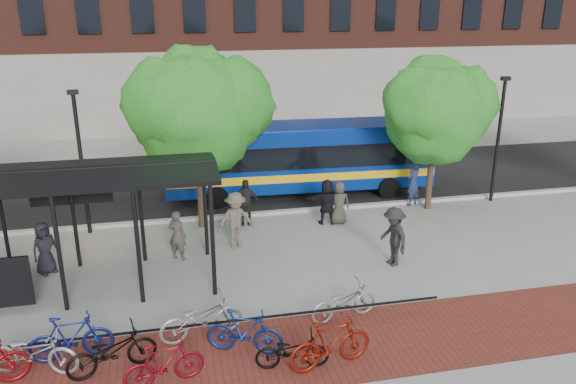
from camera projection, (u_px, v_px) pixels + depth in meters
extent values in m
plane|color=#9E9E99|center=(302.00, 257.00, 18.32)|extent=(160.00, 160.00, 0.00)
cube|color=black|center=(261.00, 183.00, 25.71)|extent=(160.00, 8.00, 0.01)
cube|color=#B7B7B2|center=(278.00, 212.00, 22.00)|extent=(160.00, 0.25, 0.12)
cube|color=maroon|center=(270.00, 354.00, 13.30)|extent=(24.00, 3.00, 0.01)
cube|color=black|center=(211.00, 339.00, 13.87)|extent=(12.00, 0.05, 0.95)
cylinder|color=black|center=(3.00, 222.00, 16.76)|extent=(0.12, 0.12, 3.30)
cylinder|color=black|center=(59.00, 254.00, 14.67)|extent=(0.12, 0.12, 3.30)
cylinder|color=black|center=(74.00, 217.00, 17.16)|extent=(0.12, 0.12, 3.30)
cylinder|color=black|center=(138.00, 247.00, 15.07)|extent=(0.12, 0.12, 3.30)
cylinder|color=black|center=(141.00, 212.00, 17.57)|extent=(0.12, 0.12, 3.30)
cylinder|color=black|center=(213.00, 241.00, 15.47)|extent=(0.12, 0.12, 3.30)
cylinder|color=black|center=(205.00, 207.00, 17.97)|extent=(0.12, 0.12, 3.30)
cube|color=black|center=(13.00, 184.00, 14.48)|extent=(10.60, 1.65, 0.29)
cube|color=black|center=(25.00, 169.00, 15.78)|extent=(10.60, 1.65, 0.29)
cube|color=black|center=(32.00, 175.00, 16.55)|extent=(9.00, 0.10, 0.40)
cube|color=black|center=(71.00, 193.00, 17.01)|extent=(2.40, 0.12, 0.70)
cube|color=#FF7200|center=(72.00, 192.00, 17.09)|extent=(2.20, 0.02, 0.55)
cylinder|color=#382619|center=(201.00, 194.00, 20.36)|extent=(0.24, 0.24, 2.52)
sphere|color=#247920|center=(196.00, 114.00, 19.40)|extent=(4.20, 4.20, 4.20)
sphere|color=#247920|center=(226.00, 104.00, 19.70)|extent=(3.36, 3.36, 3.36)
sphere|color=#247920|center=(171.00, 105.00, 18.83)|extent=(3.15, 3.15, 3.15)
sphere|color=#247920|center=(197.00, 89.00, 19.53)|extent=(2.94, 2.94, 2.94)
cylinder|color=#382619|center=(430.00, 181.00, 22.21)|extent=(0.24, 0.24, 2.27)
sphere|color=#247920|center=(435.00, 115.00, 21.35)|extent=(3.80, 3.80, 3.80)
sphere|color=#247920|center=(456.00, 105.00, 21.63)|extent=(3.04, 3.04, 3.04)
sphere|color=#247920|center=(421.00, 107.00, 20.79)|extent=(2.85, 2.85, 2.85)
sphere|color=#247920|center=(435.00, 92.00, 21.48)|extent=(2.66, 2.66, 2.66)
cylinder|color=black|center=(82.00, 166.00, 19.43)|extent=(0.14, 0.14, 5.00)
cube|color=black|center=(73.00, 92.00, 18.60)|extent=(0.35, 0.20, 0.15)
cylinder|color=black|center=(498.00, 142.00, 22.65)|extent=(0.14, 0.14, 5.00)
cube|color=black|center=(506.00, 79.00, 21.82)|extent=(0.35, 0.20, 0.15)
cube|color=navy|center=(300.00, 155.00, 23.76)|extent=(11.34, 2.91, 2.58)
cube|color=black|center=(300.00, 150.00, 23.69)|extent=(11.11, 2.94, 0.94)
cube|color=yellow|center=(299.00, 170.00, 23.97)|extent=(11.23, 2.95, 0.33)
cube|color=navy|center=(300.00, 127.00, 23.36)|extent=(11.10, 2.65, 0.17)
cylinder|color=black|center=(217.00, 198.00, 22.45)|extent=(0.91, 0.30, 0.90)
cylinder|color=black|center=(214.00, 179.00, 24.72)|extent=(0.91, 0.30, 0.90)
cylinder|color=black|center=(389.00, 188.00, 23.62)|extent=(0.91, 0.30, 0.90)
cylinder|color=black|center=(371.00, 171.00, 25.89)|extent=(0.91, 0.30, 0.90)
imported|color=#ACACAE|center=(32.00, 352.00, 12.45)|extent=(2.20, 1.24, 1.09)
imported|color=navy|center=(71.00, 338.00, 12.94)|extent=(1.93, 0.68, 1.14)
imported|color=black|center=(112.00, 351.00, 12.51)|extent=(2.12, 1.21, 1.05)
imported|color=maroon|center=(164.00, 364.00, 12.06)|extent=(1.84, 0.87, 1.07)
imported|color=#9F9FA2|center=(201.00, 318.00, 13.78)|extent=(2.22, 1.19, 1.11)
imported|color=navy|center=(245.00, 332.00, 13.18)|extent=(1.92, 1.16, 1.11)
imported|color=black|center=(292.00, 351.00, 12.67)|extent=(1.74, 0.80, 0.88)
imported|color=maroon|center=(330.00, 343.00, 12.65)|extent=(2.11, 0.96, 1.23)
imported|color=#9C9C9E|center=(344.00, 302.00, 14.62)|extent=(1.99, 1.05, 0.99)
imported|color=black|center=(45.00, 248.00, 16.98)|extent=(0.96, 0.92, 1.66)
imported|color=#443C36|center=(177.00, 235.00, 17.90)|extent=(0.72, 0.64, 1.66)
imported|color=brown|center=(236.00, 220.00, 18.73)|extent=(1.38, 0.96, 1.96)
imported|color=#242424|center=(245.00, 202.00, 20.71)|extent=(1.08, 0.58, 1.75)
imported|color=black|center=(327.00, 202.00, 20.78)|extent=(1.67, 0.83, 1.72)
imported|color=#3E3932|center=(339.00, 203.00, 20.81)|extent=(0.86, 0.63, 1.63)
imported|color=navy|center=(413.00, 183.00, 22.64)|extent=(0.83, 0.75, 1.90)
imported|color=black|center=(394.00, 237.00, 17.50)|extent=(0.94, 1.35, 1.91)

